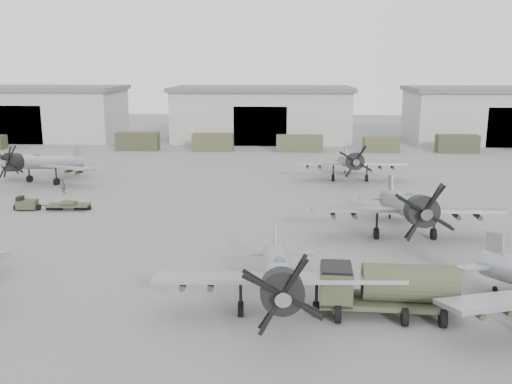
{
  "coord_description": "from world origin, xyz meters",
  "views": [
    {
      "loc": [
        3.75,
        -31.63,
        12.41
      ],
      "look_at": [
        1.54,
        12.07,
        2.5
      ],
      "focal_mm": 40.0,
      "sensor_mm": 36.0,
      "label": 1
    }
  ],
  "objects_px": {
    "aircraft_near_1": "(279,274)",
    "aircraft_far_1": "(351,162)",
    "aircraft_mid_2": "(407,206)",
    "aircraft_far_0": "(41,163)",
    "tug_trailer": "(43,205)",
    "fuel_tanker": "(388,286)",
    "ground_crew": "(64,186)"
  },
  "relations": [
    {
      "from": "aircraft_near_1",
      "to": "aircraft_far_1",
      "type": "relative_size",
      "value": 1.06
    },
    {
      "from": "aircraft_far_1",
      "to": "aircraft_mid_2",
      "type": "bearing_deg",
      "value": -85.6
    },
    {
      "from": "aircraft_near_1",
      "to": "aircraft_far_0",
      "type": "distance_m",
      "value": 40.05
    },
    {
      "from": "aircraft_near_1",
      "to": "tug_trailer",
      "type": "xyz_separation_m",
      "value": [
        -20.62,
        20.27,
        -1.82
      ]
    },
    {
      "from": "tug_trailer",
      "to": "aircraft_near_1",
      "type": "bearing_deg",
      "value": -47.94
    },
    {
      "from": "fuel_tanker",
      "to": "ground_crew",
      "type": "relative_size",
      "value": 4.63
    },
    {
      "from": "aircraft_far_1",
      "to": "tug_trailer",
      "type": "bearing_deg",
      "value": -154.33
    },
    {
      "from": "aircraft_near_1",
      "to": "tug_trailer",
      "type": "relative_size",
      "value": 2.01
    },
    {
      "from": "aircraft_mid_2",
      "to": "aircraft_far_0",
      "type": "distance_m",
      "value": 38.59
    },
    {
      "from": "tug_trailer",
      "to": "ground_crew",
      "type": "relative_size",
      "value": 4.07
    },
    {
      "from": "aircraft_mid_2",
      "to": "aircraft_far_0",
      "type": "bearing_deg",
      "value": 151.7
    },
    {
      "from": "aircraft_far_1",
      "to": "tug_trailer",
      "type": "xyz_separation_m",
      "value": [
        -27.89,
        -13.59,
        -1.7
      ]
    },
    {
      "from": "aircraft_far_1",
      "to": "fuel_tanker",
      "type": "relative_size",
      "value": 1.67
    },
    {
      "from": "aircraft_far_1",
      "to": "tug_trailer",
      "type": "height_order",
      "value": "aircraft_far_1"
    },
    {
      "from": "aircraft_near_1",
      "to": "ground_crew",
      "type": "bearing_deg",
      "value": 125.93
    },
    {
      "from": "ground_crew",
      "to": "aircraft_far_1",
      "type": "bearing_deg",
      "value": -98.23
    },
    {
      "from": "aircraft_far_0",
      "to": "tug_trailer",
      "type": "xyz_separation_m",
      "value": [
        4.66,
        -10.8,
        -1.77
      ]
    },
    {
      "from": "aircraft_mid_2",
      "to": "aircraft_near_1",
      "type": "bearing_deg",
      "value": -124.88
    },
    {
      "from": "fuel_tanker",
      "to": "ground_crew",
      "type": "height_order",
      "value": "fuel_tanker"
    },
    {
      "from": "aircraft_near_1",
      "to": "fuel_tanker",
      "type": "bearing_deg",
      "value": 2.52
    },
    {
      "from": "aircraft_far_0",
      "to": "fuel_tanker",
      "type": "relative_size",
      "value": 1.72
    },
    {
      "from": "aircraft_far_1",
      "to": "ground_crew",
      "type": "height_order",
      "value": "aircraft_far_1"
    },
    {
      "from": "aircraft_mid_2",
      "to": "ground_crew",
      "type": "bearing_deg",
      "value": 155.4
    },
    {
      "from": "aircraft_mid_2",
      "to": "aircraft_far_1",
      "type": "height_order",
      "value": "aircraft_mid_2"
    },
    {
      "from": "tug_trailer",
      "to": "ground_crew",
      "type": "bearing_deg",
      "value": 91.6
    },
    {
      "from": "aircraft_near_1",
      "to": "aircraft_far_0",
      "type": "bearing_deg",
      "value": 126.48
    },
    {
      "from": "aircraft_near_1",
      "to": "aircraft_far_1",
      "type": "bearing_deg",
      "value": 75.23
    },
    {
      "from": "fuel_tanker",
      "to": "tug_trailer",
      "type": "relative_size",
      "value": 1.14
    },
    {
      "from": "aircraft_far_0",
      "to": "fuel_tanker",
      "type": "xyz_separation_m",
      "value": [
        30.73,
        -30.57,
        -0.7
      ]
    },
    {
      "from": "aircraft_near_1",
      "to": "aircraft_far_0",
      "type": "height_order",
      "value": "aircraft_near_1"
    },
    {
      "from": "aircraft_mid_2",
      "to": "ground_crew",
      "type": "xyz_separation_m",
      "value": [
        -30.14,
        13.26,
        -1.71
      ]
    },
    {
      "from": "aircraft_mid_2",
      "to": "aircraft_far_1",
      "type": "bearing_deg",
      "value": 93.86
    }
  ]
}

